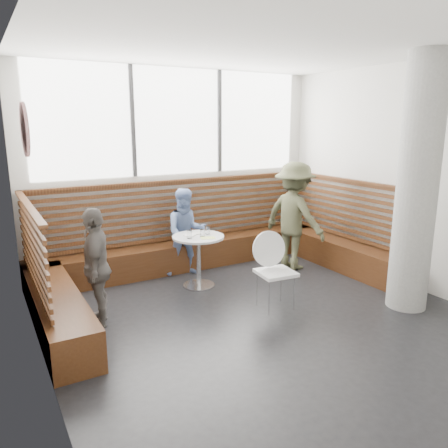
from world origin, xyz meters
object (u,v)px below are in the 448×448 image
concrete_column (417,186)px  child_left (96,267)px  adult_man (294,216)px  child_back (187,233)px  cafe_table (198,250)px  cafe_chair (272,264)px

concrete_column → child_left: size_ratio=2.25×
adult_man → child_back: (-1.68, 0.55, -0.19)m
cafe_table → cafe_chair: bearing=-65.1°
concrete_column → cafe_chair: (-1.54, 0.88, -1.02)m
child_back → child_left: size_ratio=0.97×
child_back → concrete_column: bearing=-38.3°
adult_man → child_left: 3.36m
adult_man → concrete_column: bearing=176.3°
cafe_chair → adult_man: adult_man is taller
concrete_column → cafe_table: (-2.06, 1.99, -1.05)m
cafe_chair → child_back: child_back is taller
cafe_table → child_back: (0.07, 0.55, 0.14)m
cafe_table → adult_man: 1.77m
concrete_column → cafe_table: concrete_column is taller
cafe_chair → child_left: child_left is taller
concrete_column → child_back: concrete_column is taller
adult_man → child_back: bearing=59.0°
adult_man → child_back: adult_man is taller
adult_man → cafe_table: bearing=77.1°
cafe_table → child_back: 0.57m
cafe_chair → adult_man: size_ratio=0.56×
cafe_table → adult_man: size_ratio=0.44×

